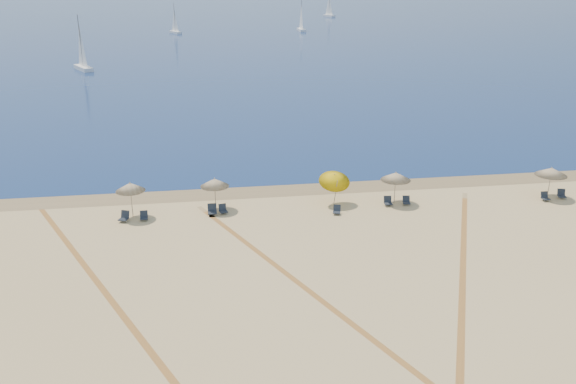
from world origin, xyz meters
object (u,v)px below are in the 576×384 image
object	(u,v)px
chair_3	(212,210)
chair_6	(388,201)
chair_4	(223,209)
sailboat_1	(301,21)
chair_1	(124,217)
chair_8	(545,197)
chair_7	(406,201)
umbrella_1	(130,187)
umbrella_5	(551,172)
umbrella_4	(396,176)
sailboat_2	(329,9)
umbrella_3	(335,178)
chair_5	(337,210)
chair_9	(562,194)
sailboat_0	(175,24)
sailboat_3	(82,54)
umbrella_2	(215,183)
chair_2	(144,216)

from	to	relation	value
chair_3	chair_6	bearing A→B (deg)	-0.55
chair_4	sailboat_1	size ratio (longest dim) A/B	0.08
chair_1	chair_3	bearing A→B (deg)	24.66
chair_8	sailboat_1	distance (m)	124.75
chair_7	sailboat_1	distance (m)	124.74
umbrella_1	umbrella_5	bearing A→B (deg)	-1.16
umbrella_4	sailboat_2	size ratio (longest dim) A/B	0.28
umbrella_4	sailboat_1	bearing A→B (deg)	83.46
umbrella_3	chair_1	size ratio (longest dim) A/B	3.20
sailboat_2	chair_5	bearing A→B (deg)	-122.02
umbrella_1	chair_8	xyz separation A→B (m)	(29.11, -1.19, -1.88)
chair_4	chair_1	bearing A→B (deg)	170.78
umbrella_4	chair_4	world-z (taller)	umbrella_4
chair_3	chair_9	world-z (taller)	chair_3
chair_6	sailboat_0	bearing A→B (deg)	102.98
umbrella_3	sailboat_1	bearing A→B (deg)	81.47
chair_1	chair_4	xyz separation A→B (m)	(6.52, 0.41, -0.02)
chair_3	sailboat_1	bearing A→B (deg)	77.58
sailboat_1	sailboat_0	bearing A→B (deg)	-179.95
sailboat_0	chair_9	bearing A→B (deg)	-101.60
chair_8	chair_1	bearing A→B (deg)	179.22
sailboat_1	sailboat_3	size ratio (longest dim) A/B	0.96
umbrella_5	umbrella_2	bearing A→B (deg)	177.26
umbrella_3	chair_6	bearing A→B (deg)	-11.04
chair_4	sailboat_2	xyz separation A→B (m)	(44.15, 171.82, 2.28)
chair_9	sailboat_2	bearing A→B (deg)	98.12
chair_5	sailboat_0	world-z (taller)	sailboat_0
chair_3	chair_6	xyz separation A→B (m)	(12.32, -0.10, -0.04)
umbrella_5	chair_9	size ratio (longest dim) A/B	3.08
sailboat_1	chair_2	bearing A→B (deg)	-106.28
umbrella_4	chair_5	xyz separation A→B (m)	(-4.51, -1.42, -1.73)
umbrella_1	chair_1	size ratio (longest dim) A/B	3.01
chair_1	chair_6	distance (m)	18.11
umbrella_3	umbrella_4	world-z (taller)	umbrella_3
chair_9	sailboat_1	bearing A→B (deg)	103.78
umbrella_5	chair_9	xyz separation A→B (m)	(0.89, -0.32, -1.68)
umbrella_4	chair_5	world-z (taller)	umbrella_4
chair_6	chair_8	bearing A→B (deg)	0.90
umbrella_1	chair_3	world-z (taller)	umbrella_1
umbrella_3	sailboat_3	world-z (taller)	sailboat_3
umbrella_2	umbrella_3	size ratio (longest dim) A/B	0.87
chair_6	umbrella_1	bearing A→B (deg)	-176.89
umbrella_5	chair_3	xyz separation A→B (m)	(-24.37, 0.25, -1.64)
sailboat_1	umbrella_3	bearing A→B (deg)	-100.52
umbrella_3	chair_2	distance (m)	13.25
chair_5	chair_8	xyz separation A→B (m)	(15.41, 0.28, 0.01)
sailboat_3	chair_6	bearing A→B (deg)	-90.35
chair_7	umbrella_1	bearing A→B (deg)	-172.11
umbrella_3	umbrella_1	bearing A→B (deg)	-178.86
sailboat_0	sailboat_3	distance (m)	59.06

